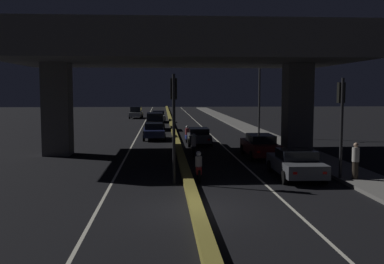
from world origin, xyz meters
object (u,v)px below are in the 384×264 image
street_lamp (256,79)px  motorcycle_red_filtering_near (199,168)px  motorcycle_black_filtering_mid (194,147)px  motorcycle_blue_filtering_far (187,136)px  car_grey_lead (296,163)px  car_black_second_oncoming (155,121)px  traffic_light_left_of_median (174,109)px  pedestrian_on_sidewalk (355,161)px  car_grey_third (199,136)px  traffic_light_right_of_median (341,111)px  car_silver_third_oncoming (159,116)px  car_dark_blue_lead_oncoming (154,131)px  car_silver_fourth_oncoming (136,112)px  car_dark_red_second (260,145)px

street_lamp → motorcycle_red_filtering_near: bearing=-109.2°
motorcycle_black_filtering_mid → motorcycle_blue_filtering_far: size_ratio=0.97×
car_grey_lead → car_black_second_oncoming: size_ratio=0.99×
traffic_light_left_of_median → pedestrian_on_sidewalk: 8.67m
car_grey_third → street_lamp: bearing=-46.3°
car_black_second_oncoming → traffic_light_right_of_median: bearing=16.9°
motorcycle_red_filtering_near → pedestrian_on_sidewalk: size_ratio=1.07×
traffic_light_left_of_median → motorcycle_red_filtering_near: 3.06m
street_lamp → motorcycle_blue_filtering_far: (-6.39, -4.24, -4.64)m
car_black_second_oncoming → car_silver_third_oncoming: 11.63m
car_black_second_oncoming → motorcycle_black_filtering_mid: (2.80, -19.70, -0.36)m
traffic_light_left_of_median → motorcycle_black_filtering_mid: (1.50, 8.39, -2.77)m
car_grey_lead → car_black_second_oncoming: 28.22m
motorcycle_blue_filtering_far → pedestrian_on_sidewalk: (6.86, -15.85, 0.41)m
street_lamp → pedestrian_on_sidewalk: 20.54m
car_grey_lead → motorcycle_black_filtering_mid: (-4.41, 7.58, -0.10)m
car_dark_blue_lead_oncoming → pedestrian_on_sidewalk: 21.19m
car_black_second_oncoming → car_silver_fourth_oncoming: (-3.16, 20.24, -0.08)m
car_dark_red_second → car_silver_third_oncoming: (-6.61, 32.28, 0.01)m
car_dark_red_second → car_grey_third: size_ratio=1.07×
car_dark_red_second → car_black_second_oncoming: (-6.92, 20.66, 0.21)m
traffic_light_right_of_median → car_silver_third_oncoming: 40.74m
car_black_second_oncoming → car_silver_fourth_oncoming: car_black_second_oncoming is taller
motorcycle_black_filtering_mid → car_silver_fourth_oncoming: bearing=11.8°
traffic_light_left_of_median → car_grey_lead: (5.91, 0.81, -2.68)m
car_grey_lead → car_dark_red_second: car_dark_red_second is taller
street_lamp → car_silver_fourth_oncoming: 31.51m
car_grey_third → motorcycle_blue_filtering_far: motorcycle_blue_filtering_far is taller
motorcycle_red_filtering_near → car_dark_blue_lead_oncoming: bearing=9.0°
car_grey_third → motorcycle_black_filtering_mid: (-0.80, -5.97, -0.09)m
traffic_light_right_of_median → car_black_second_oncoming: size_ratio=1.04×
traffic_light_left_of_median → motorcycle_red_filtering_near: (1.17, 0.46, -2.79)m
car_grey_third → pedestrian_on_sidewalk: 15.97m
car_grey_third → car_silver_fourth_oncoming: (-6.76, 33.97, 0.19)m
street_lamp → motorcycle_black_filtering_mid: size_ratio=4.81×
car_silver_third_oncoming → motorcycle_blue_filtering_far: (2.46, -24.29, -0.17)m
traffic_light_right_of_median → car_silver_fourth_oncoming: (-12.22, 48.33, -2.38)m
car_grey_lead → pedestrian_on_sidewalk: (2.42, -1.24, 0.30)m
car_dark_blue_lead_oncoming → car_silver_third_oncoming: bearing=177.2°
traffic_light_right_of_median → motorcycle_black_filtering_mid: (-6.26, 8.39, -2.66)m
pedestrian_on_sidewalk → car_dark_blue_lead_oncoming: bearing=116.9°
car_dark_red_second → car_dark_blue_lead_oncoming: bearing=32.1°
car_black_second_oncoming → pedestrian_on_sidewalk: (9.63, -28.52, 0.03)m
traffic_light_right_of_median → pedestrian_on_sidewalk: traffic_light_right_of_median is taller
traffic_light_left_of_median → car_silver_fourth_oncoming: 48.60m
car_dark_red_second → street_lamp: bearing=-10.2°
traffic_light_right_of_median → pedestrian_on_sidewalk: bearing=-36.8°
car_silver_fourth_oncoming → traffic_light_left_of_median: bearing=7.9°
car_silver_fourth_oncoming → motorcycle_black_filtering_mid: size_ratio=2.33×
motorcycle_red_filtering_near → pedestrian_on_sidewalk: 7.23m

